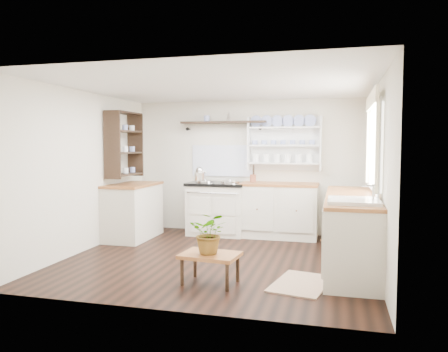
# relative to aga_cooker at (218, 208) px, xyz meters

# --- Properties ---
(floor) EXTENTS (4.00, 3.80, 0.01)m
(floor) POSITION_rel_aga_cooker_xyz_m (0.45, -1.57, -0.45)
(floor) COLOR black
(floor) RESTS_ON ground
(wall_back) EXTENTS (4.00, 0.02, 2.30)m
(wall_back) POSITION_rel_aga_cooker_xyz_m (0.45, 0.33, 0.70)
(wall_back) COLOR beige
(wall_back) RESTS_ON ground
(wall_right) EXTENTS (0.02, 3.80, 2.30)m
(wall_right) POSITION_rel_aga_cooker_xyz_m (2.45, -1.57, 0.70)
(wall_right) COLOR beige
(wall_right) RESTS_ON ground
(wall_left) EXTENTS (0.02, 3.80, 2.30)m
(wall_left) POSITION_rel_aga_cooker_xyz_m (-1.55, -1.57, 0.70)
(wall_left) COLOR beige
(wall_left) RESTS_ON ground
(ceiling) EXTENTS (4.00, 3.80, 0.01)m
(ceiling) POSITION_rel_aga_cooker_xyz_m (0.45, -1.57, 1.85)
(ceiling) COLOR white
(ceiling) RESTS_ON wall_back
(window) EXTENTS (0.08, 1.55, 1.22)m
(window) POSITION_rel_aga_cooker_xyz_m (2.40, -1.42, 1.11)
(window) COLOR white
(window) RESTS_ON wall_right
(aga_cooker) EXTENTS (1.00, 0.69, 0.92)m
(aga_cooker) POSITION_rel_aga_cooker_xyz_m (0.00, 0.00, 0.00)
(aga_cooker) COLOR beige
(aga_cooker) RESTS_ON floor
(back_cabinets) EXTENTS (1.27, 0.63, 0.90)m
(back_cabinets) POSITION_rel_aga_cooker_xyz_m (1.05, 0.03, 0.01)
(back_cabinets) COLOR beige
(back_cabinets) RESTS_ON floor
(right_cabinets) EXTENTS (0.62, 2.43, 0.90)m
(right_cabinets) POSITION_rel_aga_cooker_xyz_m (2.15, -1.47, 0.01)
(right_cabinets) COLOR beige
(right_cabinets) RESTS_ON floor
(belfast_sink) EXTENTS (0.55, 0.60, 0.45)m
(belfast_sink) POSITION_rel_aga_cooker_xyz_m (2.15, -2.22, 0.35)
(belfast_sink) COLOR white
(belfast_sink) RESTS_ON right_cabinets
(left_cabinets) EXTENTS (0.62, 1.13, 0.90)m
(left_cabinets) POSITION_rel_aga_cooker_xyz_m (-1.25, -0.67, 0.01)
(left_cabinets) COLOR beige
(left_cabinets) RESTS_ON floor
(plate_rack) EXTENTS (1.20, 0.22, 0.90)m
(plate_rack) POSITION_rel_aga_cooker_xyz_m (1.10, 0.29, 1.10)
(plate_rack) COLOR white
(plate_rack) RESTS_ON wall_back
(high_shelf) EXTENTS (1.50, 0.29, 0.16)m
(high_shelf) POSITION_rel_aga_cooker_xyz_m (0.05, 0.21, 1.45)
(high_shelf) COLOR black
(high_shelf) RESTS_ON wall_back
(left_shelving) EXTENTS (0.28, 0.80, 1.05)m
(left_shelving) POSITION_rel_aga_cooker_xyz_m (-1.39, -0.67, 1.10)
(left_shelving) COLOR black
(left_shelving) RESTS_ON wall_left
(kettle) EXTENTS (0.18, 0.18, 0.22)m
(kettle) POSITION_rel_aga_cooker_xyz_m (-0.28, -0.12, 0.59)
(kettle) COLOR silver
(kettle) RESTS_ON aga_cooker
(utensil_crock) EXTENTS (0.10, 0.10, 0.12)m
(utensil_crock) POSITION_rel_aga_cooker_xyz_m (0.59, 0.11, 0.51)
(utensil_crock) COLOR #954F36
(utensil_crock) RESTS_ON back_cabinets
(center_table) EXTENTS (0.67, 0.51, 0.34)m
(center_table) POSITION_rel_aga_cooker_xyz_m (0.63, -2.61, -0.16)
(center_table) COLOR brown
(center_table) RESTS_ON floor
(potted_plant) EXTENTS (0.42, 0.36, 0.46)m
(potted_plant) POSITION_rel_aga_cooker_xyz_m (0.63, -2.61, 0.11)
(potted_plant) COLOR #3F7233
(potted_plant) RESTS_ON center_table
(floor_rug) EXTENTS (0.71, 0.94, 0.02)m
(floor_rug) POSITION_rel_aga_cooker_xyz_m (1.61, -2.38, -0.45)
(floor_rug) COLOR #7C5E48
(floor_rug) RESTS_ON floor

